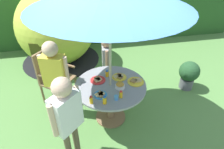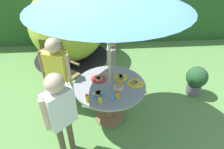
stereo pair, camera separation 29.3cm
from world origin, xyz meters
The scene contains 19 objects.
ground_plane centered at (0.00, 0.00, -0.01)m, with size 10.00×10.00×0.02m, color #548442.
hedge_backdrop centered at (0.00, 3.34, 0.96)m, with size 9.00×0.70×1.92m, color #285623.
garden_table centered at (0.00, 0.00, 0.54)m, with size 1.11×1.11×0.71m.
wooden_chair centered at (-0.92, 0.73, 0.56)m, with size 0.67×0.69×1.01m.
dome_tent centered at (-0.86, 2.22, 0.88)m, with size 2.40×2.40×1.77m.
potted_plant centered at (1.70, 0.51, 0.35)m, with size 0.40×0.40×0.61m.
child_in_grey_shirt centered at (0.09, 0.86, 0.72)m, with size 0.19×0.38×1.12m.
child_in_yellow_shirt centered at (-0.82, 0.31, 0.87)m, with size 0.44×0.31×1.37m.
child_in_white_shirt centered at (-0.65, -0.62, 0.87)m, with size 0.39×0.38×1.36m.
snack_bowl centered at (0.13, -0.10, 0.75)m, with size 0.15×0.15×0.08m.
plate_mid_right centered at (0.18, 0.16, 0.72)m, with size 0.23×0.23×0.03m.
plate_near_right centered at (-0.17, 0.15, 0.72)m, with size 0.24×0.24×0.03m.
plate_far_right centered at (0.40, -0.01, 0.72)m, with size 0.26×0.26×0.03m.
plate_center_back centered at (-0.19, -0.22, 0.72)m, with size 0.19×0.19×0.03m.
juice_bottle_near_left centered at (0.09, -0.31, 0.76)m, with size 0.05×0.05×0.11m.
juice_bottle_far_left centered at (-0.16, -0.39, 0.77)m, with size 0.06×0.06×0.12m.
juice_bottle_center_front centered at (-0.01, 0.24, 0.76)m, with size 0.05×0.05×0.11m.
juice_bottle_mid_left centered at (-0.33, -0.35, 0.77)m, with size 0.05×0.05×0.12m.
cup_near centered at (0.01, -0.35, 0.74)m, with size 0.06×0.06×0.07m, color #4C99D8.
Camera 2 is at (-0.15, -2.34, 2.51)m, focal length 30.71 mm.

